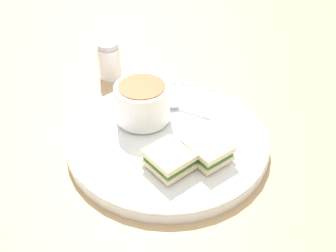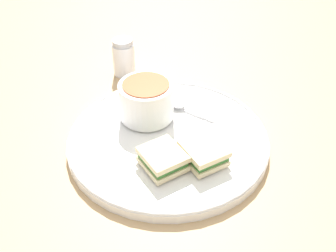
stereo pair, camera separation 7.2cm
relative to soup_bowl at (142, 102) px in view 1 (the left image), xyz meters
name	(u,v)px [view 1 (the left image)]	position (x,y,z in m)	size (l,w,h in m)	color
ground_plane	(168,143)	(-0.06, -0.04, -0.06)	(2.40, 2.40, 0.00)	tan
plate	(168,139)	(-0.06, -0.04, -0.05)	(0.38, 0.38, 0.02)	white
soup_bowl	(142,102)	(0.00, 0.00, 0.00)	(0.11, 0.11, 0.07)	white
spoon	(174,105)	(0.02, -0.07, -0.03)	(0.07, 0.09, 0.01)	silver
sandwich_half_near	(169,159)	(-0.14, -0.02, -0.02)	(0.09, 0.09, 0.03)	beige
sandwich_half_far	(208,150)	(-0.13, -0.09, -0.02)	(0.09, 0.09, 0.03)	beige
salt_shaker	(109,61)	(0.20, 0.05, -0.02)	(0.05, 0.05, 0.09)	silver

